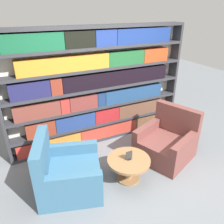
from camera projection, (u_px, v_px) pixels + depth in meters
name	position (u px, v px, depth m)	size (l,w,h in m)	color
ground_plane	(136.00, 179.00, 3.52)	(14.00, 14.00, 0.00)	slate
bookshelf	(98.00, 88.00, 4.18)	(3.56, 0.30, 2.24)	silver
armchair_left	(67.00, 173.00, 3.23)	(1.09, 1.08, 0.90)	#386684
armchair_right	(167.00, 142.00, 3.97)	(1.13, 1.12, 0.90)	brown
coffee_table	(129.00, 165.00, 3.42)	(0.68, 0.68, 0.38)	olive
table_sign	(129.00, 156.00, 3.35)	(0.11, 0.06, 0.14)	black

